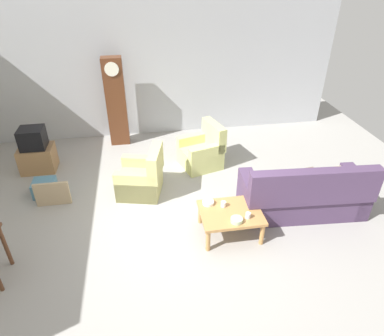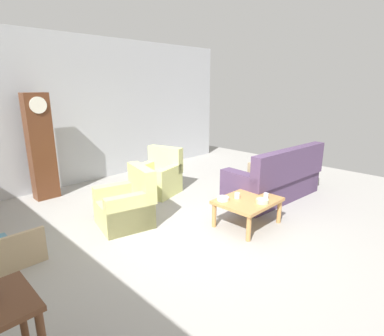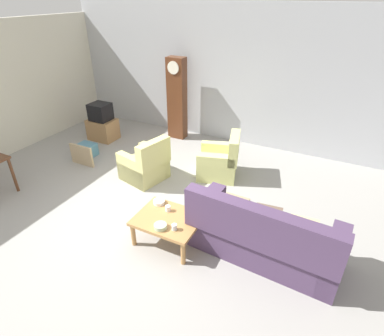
# 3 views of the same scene
# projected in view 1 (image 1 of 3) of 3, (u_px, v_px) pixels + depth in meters

# --- Properties ---
(ground_plane) EXTENTS (10.40, 10.40, 0.00)m
(ground_plane) POSITION_uv_depth(u_px,v_px,m) (183.00, 220.00, 5.80)
(ground_plane) COLOR #999691
(garage_door_wall) EXTENTS (8.40, 0.16, 3.20)m
(garage_door_wall) POSITION_uv_depth(u_px,v_px,m) (161.00, 69.00, 7.98)
(garage_door_wall) COLOR #ADAFB5
(garage_door_wall) RESTS_ON ground_plane
(couch_floral) EXTENTS (2.16, 1.02, 1.04)m
(couch_floral) POSITION_uv_depth(u_px,v_px,m) (303.00, 196.00, 5.80)
(couch_floral) COLOR #4C3856
(couch_floral) RESTS_ON ground_plane
(armchair_olive_near) EXTENTS (0.95, 0.92, 0.92)m
(armchair_olive_near) POSITION_uv_depth(u_px,v_px,m) (142.00, 178.00, 6.34)
(armchair_olive_near) COLOR #CCC67A
(armchair_olive_near) RESTS_ON ground_plane
(armchair_olive_far) EXTENTS (0.97, 0.95, 0.92)m
(armchair_olive_far) POSITION_uv_depth(u_px,v_px,m) (202.00, 152.00, 7.19)
(armchair_olive_far) COLOR #D5DA82
(armchair_olive_far) RESTS_ON ground_plane
(coffee_table_wood) EXTENTS (0.96, 0.76, 0.43)m
(coffee_table_wood) POSITION_uv_depth(u_px,v_px,m) (231.00, 215.00, 5.34)
(coffee_table_wood) COLOR #B27F47
(coffee_table_wood) RESTS_ON ground_plane
(grandfather_clock) EXTENTS (0.44, 0.30, 2.03)m
(grandfather_clock) POSITION_uv_depth(u_px,v_px,m) (116.00, 102.00, 7.71)
(grandfather_clock) COLOR #562D19
(grandfather_clock) RESTS_ON ground_plane
(tv_stand_cabinet) EXTENTS (0.68, 0.52, 0.53)m
(tv_stand_cabinet) POSITION_uv_depth(u_px,v_px,m) (38.00, 159.00, 7.05)
(tv_stand_cabinet) COLOR #997047
(tv_stand_cabinet) RESTS_ON ground_plane
(tv_crt) EXTENTS (0.48, 0.44, 0.42)m
(tv_crt) POSITION_uv_depth(u_px,v_px,m) (32.00, 138.00, 6.81)
(tv_crt) COLOR black
(tv_crt) RESTS_ON tv_stand_cabinet
(framed_picture_leaning) EXTENTS (0.60, 0.05, 0.46)m
(framed_picture_leaning) POSITION_uv_depth(u_px,v_px,m) (52.00, 194.00, 6.05)
(framed_picture_leaning) COLOR tan
(framed_picture_leaning) RESTS_ON ground_plane
(storage_box_blue) EXTENTS (0.40, 0.38, 0.29)m
(storage_box_blue) POSITION_uv_depth(u_px,v_px,m) (45.00, 188.00, 6.36)
(storage_box_blue) COLOR teal
(storage_box_blue) RESTS_ON ground_plane
(cup_white_porcelain) EXTENTS (0.08, 0.08, 0.09)m
(cup_white_porcelain) POSITION_uv_depth(u_px,v_px,m) (223.00, 204.00, 5.40)
(cup_white_porcelain) COLOR white
(cup_white_porcelain) RESTS_ON coffee_table_wood
(cup_blue_rimmed) EXTENTS (0.08, 0.08, 0.09)m
(cup_blue_rimmed) POSITION_uv_depth(u_px,v_px,m) (248.00, 215.00, 5.16)
(cup_blue_rimmed) COLOR silver
(cup_blue_rimmed) RESTS_ON coffee_table_wood
(bowl_white_stacked) EXTENTS (0.18, 0.18, 0.06)m
(bowl_white_stacked) POSITION_uv_depth(u_px,v_px,m) (208.00, 202.00, 5.46)
(bowl_white_stacked) COLOR white
(bowl_white_stacked) RESTS_ON coffee_table_wood
(bowl_shallow_green) EXTENTS (0.19, 0.19, 0.06)m
(bowl_shallow_green) POSITION_uv_depth(u_px,v_px,m) (237.00, 220.00, 5.09)
(bowl_shallow_green) COLOR #B2C69E
(bowl_shallow_green) RESTS_ON coffee_table_wood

